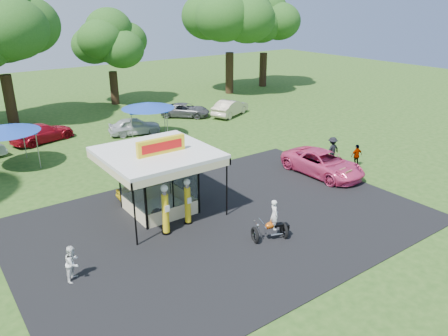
{
  "coord_description": "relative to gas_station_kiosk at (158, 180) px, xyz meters",
  "views": [
    {
      "loc": [
        -11.56,
        -13.96,
        10.58
      ],
      "look_at": [
        1.5,
        4.0,
        1.96
      ],
      "focal_mm": 35.0,
      "sensor_mm": 36.0,
      "label": 1
    }
  ],
  "objects": [
    {
      "name": "oak_far_f",
      "position": [
        27.91,
        24.03,
        5.54
      ],
      "size": [
        9.47,
        9.47,
        11.41
      ],
      "color": "black",
      "rests_on": "ground"
    },
    {
      "name": "spectator_east_a",
      "position": [
        13.22,
        -0.32,
        -0.89
      ],
      "size": [
        1.2,
        0.75,
        1.78
      ],
      "primitive_type": "imported",
      "rotation": [
        0.0,
        0.0,
        3.07
      ],
      "color": "black",
      "rests_on": "ground"
    },
    {
      "name": "a_frame_sign",
      "position": [
        10.69,
        -3.56,
        -1.26
      ],
      "size": [
        0.58,
        0.53,
        1.02
      ],
      "rotation": [
        0.0,
        0.0,
        0.05
      ],
      "color": "#593819",
      "rests_on": "ground"
    },
    {
      "name": "oak_far_d",
      "position": [
        8.27,
        25.47,
        4.34
      ],
      "size": [
        8.07,
        8.07,
        9.61
      ],
      "color": "black",
      "rests_on": "ground"
    },
    {
      "name": "gas_pump_left",
      "position": [
        -0.93,
        -2.37,
        -0.55
      ],
      "size": [
        0.48,
        0.48,
        2.56
      ],
      "color": "black",
      "rests_on": "ground"
    },
    {
      "name": "bg_car_e",
      "position": [
        15.27,
        14.17,
        -1.01
      ],
      "size": [
        4.92,
        3.41,
        1.54
      ],
      "primitive_type": "imported",
      "rotation": [
        0.0,
        0.0,
        2.0
      ],
      "color": "beige",
      "rests_on": "ground"
    },
    {
      "name": "asphalt_apron",
      "position": [
        2.0,
        -2.99,
        -1.76
      ],
      "size": [
        20.0,
        14.0,
        0.04
      ],
      "primitive_type": "cube",
      "color": "black",
      "rests_on": "ground"
    },
    {
      "name": "bg_car_c",
      "position": [
        5.04,
        13.77,
        -1.06
      ],
      "size": [
        4.5,
        2.61,
        1.44
      ],
      "primitive_type": "imported",
      "rotation": [
        0.0,
        0.0,
        1.34
      ],
      "color": "silver",
      "rests_on": "ground"
    },
    {
      "name": "kiosk_car",
      "position": [
        -0.0,
        2.21,
        -1.3
      ],
      "size": [
        2.82,
        1.13,
        0.96
      ],
      "primitive_type": "imported",
      "rotation": [
        0.0,
        0.0,
        1.57
      ],
      "color": "yellow",
      "rests_on": "ground"
    },
    {
      "name": "pink_sedan",
      "position": [
        10.91,
        -1.56,
        -1.01
      ],
      "size": [
        2.73,
        5.62,
        1.54
      ],
      "primitive_type": "imported",
      "rotation": [
        0.0,
        0.0,
        0.03
      ],
      "color": "#E03C72",
      "rests_on": "ground"
    },
    {
      "name": "motorcycle",
      "position": [
        2.86,
        -5.73,
        -0.97
      ],
      "size": [
        1.84,
        1.3,
        2.09
      ],
      "rotation": [
        0.0,
        0.0,
        -0.33
      ],
      "color": "black",
      "rests_on": "ground"
    },
    {
      "name": "oak_far_e",
      "position": [
        21.66,
        22.86,
        6.68
      ],
      "size": [
        11.14,
        11.14,
        13.26
      ],
      "color": "black",
      "rests_on": "ground"
    },
    {
      "name": "spare_tires",
      "position": [
        -0.67,
        -1.11,
        -1.41
      ],
      "size": [
        0.94,
        0.66,
        0.77
      ],
      "rotation": [
        0.0,
        0.0,
        0.18
      ],
      "color": "black",
      "rests_on": "ground"
    },
    {
      "name": "gas_pump_right",
      "position": [
        0.47,
        -2.1,
        -0.62
      ],
      "size": [
        0.45,
        0.45,
        2.43
      ],
      "color": "black",
      "rests_on": "ground"
    },
    {
      "name": "spectator_east_b",
      "position": [
        13.89,
        -1.88,
        -1.02
      ],
      "size": [
        0.96,
        0.55,
        1.53
      ],
      "primitive_type": "imported",
      "rotation": [
        0.0,
        0.0,
        2.94
      ],
      "color": "gray",
      "rests_on": "ground"
    },
    {
      "name": "tent_east",
      "position": [
        5.62,
        12.22,
        0.88
      ],
      "size": [
        4.2,
        4.2,
        2.94
      ],
      "rotation": [
        0.0,
        0.0,
        -0.42
      ],
      "color": "gray",
      "rests_on": "ground"
    },
    {
      "name": "bg_car_b",
      "position": [
        -1.7,
        16.24,
        -1.06
      ],
      "size": [
        5.37,
        3.39,
        1.45
      ],
      "primitive_type": "imported",
      "rotation": [
        0.0,
        0.0,
        1.86
      ],
      "color": "#9F0C19",
      "rests_on": "ground"
    },
    {
      "name": "ground",
      "position": [
        2.0,
        -4.99,
        -1.78
      ],
      "size": [
        120.0,
        120.0,
        0.0
      ],
      "primitive_type": "plane",
      "color": "#244816",
      "rests_on": "ground"
    },
    {
      "name": "spectator_west",
      "position": [
        -5.72,
        -3.43,
        -1.02
      ],
      "size": [
        0.93,
        0.94,
        1.53
      ],
      "primitive_type": "imported",
      "rotation": [
        0.0,
        0.0,
        0.82
      ],
      "color": "white",
      "rests_on": "ground"
    },
    {
      "name": "tent_west",
      "position": [
        -4.96,
        11.53,
        0.91
      ],
      "size": [
        4.26,
        4.26,
        2.98
      ],
      "rotation": [
        0.0,
        0.0,
        0.09
      ],
      "color": "gray",
      "rests_on": "ground"
    },
    {
      "name": "bg_car_d",
      "position": [
        11.53,
        16.34,
        -1.14
      ],
      "size": [
        4.85,
        4.72,
        1.29
      ],
      "primitive_type": "imported",
      "rotation": [
        0.0,
        0.0,
        0.82
      ],
      "color": "#515154",
      "rests_on": "ground"
    },
    {
      "name": "gas_station_kiosk",
      "position": [
        0.0,
        0.0,
        0.0
      ],
      "size": [
        5.4,
        5.4,
        4.18
      ],
      "color": "white",
      "rests_on": "ground"
    }
  ]
}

